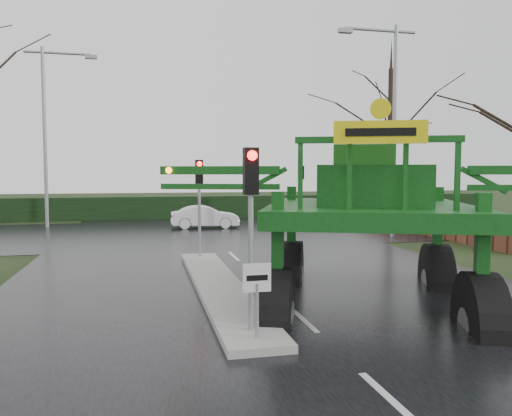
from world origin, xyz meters
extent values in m
plane|color=black|center=(0.00, 0.00, 0.00)|extent=(140.00, 140.00, 0.00)
cube|color=black|center=(0.00, 10.00, 0.00)|extent=(14.00, 80.00, 0.02)
cube|color=black|center=(0.00, 16.00, 0.01)|extent=(80.00, 12.00, 0.02)
cube|color=gray|center=(-1.30, 3.00, 0.09)|extent=(1.20, 10.00, 0.16)
cube|color=black|center=(0.00, 24.00, 0.75)|extent=(44.00, 0.90, 1.50)
cube|color=#592D1E|center=(10.50, 16.00, 0.60)|extent=(0.40, 20.00, 1.20)
cylinder|color=gray|center=(-1.30, -1.50, 0.65)|extent=(0.07, 0.07, 1.00)
cube|color=silver|center=(-1.30, -1.50, 1.25)|extent=(0.50, 0.04, 0.50)
cube|color=black|center=(-1.30, -1.52, 1.25)|extent=(0.38, 0.01, 0.10)
cylinder|color=gray|center=(-1.30, -1.00, 1.75)|extent=(0.10, 0.10, 3.50)
cube|color=black|center=(-1.30, -1.00, 3.10)|extent=(0.26, 0.22, 0.85)
sphere|color=#FF0C07|center=(-1.30, -1.13, 3.38)|extent=(0.18, 0.18, 0.18)
cylinder|color=gray|center=(-1.30, 7.50, 1.75)|extent=(0.10, 0.10, 3.50)
cube|color=black|center=(-1.30, 7.50, 3.10)|extent=(0.26, 0.22, 0.85)
sphere|color=#FF0C07|center=(-1.30, 7.37, 3.38)|extent=(0.18, 0.18, 0.18)
cylinder|color=gray|center=(6.50, 20.00, 1.75)|extent=(0.10, 0.10, 3.50)
cube|color=black|center=(6.50, 20.00, 3.10)|extent=(0.26, 0.22, 0.85)
sphere|color=#FF0C07|center=(6.50, 20.13, 3.38)|extent=(0.18, 0.18, 0.18)
cylinder|color=gray|center=(8.50, 12.00, 5.00)|extent=(0.20, 0.20, 10.00)
cylinder|color=gray|center=(7.70, 12.00, 9.70)|extent=(3.52, 0.14, 0.14)
cube|color=gray|center=(5.94, 12.00, 9.58)|extent=(0.65, 0.30, 0.20)
cylinder|color=gray|center=(-8.50, 20.00, 5.00)|extent=(0.20, 0.20, 10.00)
cylinder|color=gray|center=(-7.70, 20.00, 9.70)|extent=(3.52, 0.14, 0.14)
cube|color=gray|center=(-5.94, 20.00, 9.58)|extent=(0.65, 0.30, 0.20)
cylinder|color=black|center=(13.00, 21.00, 5.00)|extent=(0.32, 0.32, 10.00)
cone|color=black|center=(13.00, 21.00, 10.80)|extent=(0.24, 0.24, 2.50)
cylinder|color=black|center=(-1.66, 2.66, 1.12)|extent=(1.37, 2.31, 2.24)
cylinder|color=#595B56|center=(-1.66, 2.66, 1.12)|extent=(0.90, 0.97, 0.78)
cube|color=#0E450C|center=(-1.66, 2.66, 2.52)|extent=(0.32, 0.32, 2.57)
cylinder|color=black|center=(2.10, 1.22, 1.12)|extent=(1.37, 2.31, 2.24)
cylinder|color=#595B56|center=(2.10, 1.22, 1.12)|extent=(0.90, 0.97, 0.78)
cube|color=#0E450C|center=(2.10, 1.22, 2.52)|extent=(0.32, 0.32, 2.57)
cylinder|color=black|center=(-3.10, -1.10, 1.12)|extent=(1.37, 2.31, 2.24)
cylinder|color=#595B56|center=(-3.10, -1.10, 1.12)|extent=(0.90, 0.97, 0.78)
cube|color=#0E450C|center=(-3.10, -1.10, 2.52)|extent=(0.32, 0.32, 2.57)
cylinder|color=black|center=(0.66, -2.54, 1.12)|extent=(1.37, 2.31, 2.24)
cylinder|color=#595B56|center=(0.66, -2.54, 1.12)|extent=(0.90, 0.97, 0.78)
cube|color=#0E450C|center=(0.66, -2.54, 2.52)|extent=(0.32, 0.32, 2.57)
cube|color=#0E450C|center=(-0.50, 0.06, 3.24)|extent=(6.31, 6.69, 0.39)
cube|color=#0E450C|center=(-0.42, 0.27, 3.86)|extent=(3.50, 4.01, 1.01)
cube|color=#12410F|center=(0.38, 2.36, 4.25)|extent=(2.05, 1.85, 1.45)
cube|color=#0E450C|center=(-1.14, -1.61, 4.87)|extent=(3.18, 1.32, 0.13)
cube|color=#0E450C|center=(-4.00, 0.92, 4.25)|extent=(2.79, 1.23, 0.20)
sphere|color=orange|center=(-5.19, 1.26, 4.25)|extent=(0.16, 0.16, 0.16)
cube|color=#0E450C|center=(2.68, -1.64, 4.25)|extent=(2.79, 1.23, 0.20)
cube|color=yellow|center=(-1.30, -2.03, 4.98)|extent=(1.70, 0.70, 0.45)
cube|color=black|center=(-1.30, -2.03, 4.98)|extent=(1.26, 0.49, 0.16)
cylinder|color=yellow|center=(-1.30, -2.03, 5.43)|extent=(0.39, 0.19, 0.40)
imported|color=white|center=(0.14, 17.76, 0.00)|extent=(3.83, 1.51, 1.24)
camera|label=1|loc=(-3.21, -9.84, 3.06)|focal=35.00mm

